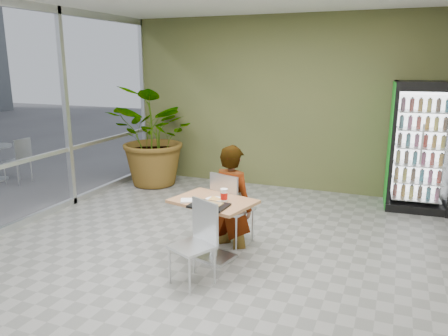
{
  "coord_description": "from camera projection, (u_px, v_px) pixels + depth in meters",
  "views": [
    {
      "loc": [
        2.05,
        -4.48,
        2.36
      ],
      "look_at": [
        -0.04,
        0.7,
        1.0
      ],
      "focal_mm": 35.0,
      "sensor_mm": 36.0,
      "label": 1
    }
  ],
  "objects": [
    {
      "name": "ground",
      "position": [
        205.0,
        260.0,
        5.34
      ],
      "size": [
        7.0,
        7.0,
        0.0
      ],
      "primitive_type": "plane",
      "color": "gray",
      "rests_on": "ground"
    },
    {
      "name": "room_envelope",
      "position": [
        204.0,
        131.0,
        4.96
      ],
      "size": [
        6.0,
        7.0,
        3.2
      ],
      "primitive_type": null,
      "color": "beige",
      "rests_on": "ground"
    },
    {
      "name": "storefront_frame",
      "position": [
        7.0,
        118.0,
        6.05
      ],
      "size": [
        0.1,
        7.0,
        3.2
      ],
      "primitive_type": null,
      "color": "silver",
      "rests_on": "ground"
    },
    {
      "name": "dining_table",
      "position": [
        213.0,
        217.0,
        5.28
      ],
      "size": [
        1.07,
        0.87,
        0.75
      ],
      "rotation": [
        0.0,
        0.0,
        -0.24
      ],
      "color": "#AA7949",
      "rests_on": "ground"
    },
    {
      "name": "chair_far",
      "position": [
        229.0,
        203.0,
        5.66
      ],
      "size": [
        0.54,
        0.54,
        0.98
      ],
      "rotation": [
        0.0,
        0.0,
        2.86
      ],
      "color": "silver",
      "rests_on": "ground"
    },
    {
      "name": "chair_near",
      "position": [
        198.0,
        236.0,
        4.71
      ],
      "size": [
        0.54,
        0.54,
        0.91
      ],
      "rotation": [
        0.0,
        0.0,
        -0.44
      ],
      "color": "silver",
      "rests_on": "ground"
    },
    {
      "name": "seated_woman",
      "position": [
        232.0,
        206.0,
        5.71
      ],
      "size": [
        0.69,
        0.54,
        1.64
      ],
      "primitive_type": "imported",
      "rotation": [
        0.0,
        0.0,
        2.86
      ],
      "color": "black",
      "rests_on": "ground"
    },
    {
      "name": "pizza_plate",
      "position": [
        215.0,
        199.0,
        5.22
      ],
      "size": [
        0.32,
        0.29,
        0.03
      ],
      "color": "white",
      "rests_on": "dining_table"
    },
    {
      "name": "soda_cup",
      "position": [
        224.0,
        195.0,
        5.16
      ],
      "size": [
        0.09,
        0.09,
        0.15
      ],
      "color": "white",
      "rests_on": "dining_table"
    },
    {
      "name": "napkin_stack",
      "position": [
        188.0,
        201.0,
        5.17
      ],
      "size": [
        0.21,
        0.21,
        0.02
      ],
      "primitive_type": "cube",
      "rotation": [
        0.0,
        0.0,
        0.42
      ],
      "color": "white",
      "rests_on": "dining_table"
    },
    {
      "name": "cafeteria_tray",
      "position": [
        209.0,
        206.0,
        4.98
      ],
      "size": [
        0.45,
        0.34,
        0.02
      ],
      "primitive_type": "cube",
      "rotation": [
        0.0,
        0.0,
        -0.07
      ],
      "color": "black",
      "rests_on": "dining_table"
    },
    {
      "name": "beverage_fridge",
      "position": [
        420.0,
        147.0,
        7.0
      ],
      "size": [
        0.99,
        0.79,
        2.07
      ],
      "rotation": [
        0.0,
        0.0,
        0.07
      ],
      "color": "black",
      "rests_on": "ground"
    },
    {
      "name": "potted_plant",
      "position": [
        157.0,
        136.0,
        8.37
      ],
      "size": [
        2.18,
        2.05,
        1.94
      ],
      "primitive_type": "imported",
      "rotation": [
        0.0,
        0.0,
        -0.38
      ],
      "color": "#30702C",
      "rests_on": "ground"
    }
  ]
}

